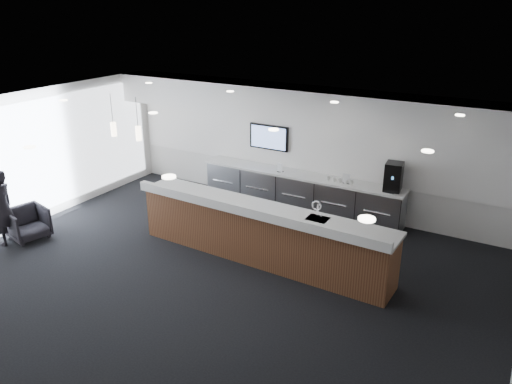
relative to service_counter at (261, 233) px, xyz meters
The scene contains 23 objects.
ground 1.26m from the service_counter, 110.55° to the right, with size 10.00×10.00×0.00m, color black.
ceiling 2.67m from the service_counter, 110.55° to the right, with size 10.00×8.00×0.02m, color black.
back_wall 3.12m from the service_counter, 97.55° to the left, with size 10.00×0.02×3.00m, color white.
left_wall 5.57m from the service_counter, 169.03° to the right, with size 0.02×8.00×3.00m, color white.
soffit_bulkhead 3.28m from the service_counter, 98.89° to the left, with size 10.00×0.90×0.70m, color white.
alcove_panel 3.12m from the service_counter, 97.63° to the left, with size 9.80×0.06×1.40m, color white.
window_blinds_wall 5.53m from the service_counter, 168.95° to the right, with size 0.04×7.36×2.55m, color white.
back_credenza 2.63m from the service_counter, 98.59° to the left, with size 5.06×0.66×0.95m.
wall_tv 3.36m from the service_counter, 115.94° to the left, with size 1.05×0.08×0.62m.
pendant_left 3.27m from the service_counter, behind, with size 0.12×0.12×0.30m, color #FFEBC6.
pendant_right 3.88m from the service_counter, behind, with size 0.12×0.12×0.30m, color #FFEBC6.
ceiling_can_lights 2.64m from the service_counter, 110.55° to the right, with size 7.00×5.00×0.02m, color white, non-canonical shape.
service_counter is the anchor object (origin of this frame).
coffee_machine 3.25m from the service_counter, 55.32° to the left, with size 0.40×0.50×0.62m.
info_sign_left 2.66m from the service_counter, 109.44° to the left, with size 0.16×0.02×0.22m, color white.
info_sign_right 2.68m from the service_counter, 72.54° to the left, with size 0.17×0.02×0.23m, color white.
armchair 5.08m from the service_counter, 160.72° to the right, with size 0.74×0.76×0.69m, color black.
lounge_guest 5.39m from the service_counter, 157.58° to the right, with size 0.59×0.39×1.62m, color black.
cup_0 2.70m from the service_counter, 69.69° to the left, with size 0.10×0.10×0.10m, color white.
cup_1 2.66m from the service_counter, 72.55° to the left, with size 0.10×0.10×0.10m, color white.
cup_2 2.62m from the service_counter, 75.52° to the left, with size 0.10×0.10×0.10m, color white.
cup_3 2.59m from the service_counter, 78.56° to the left, with size 0.10×0.10×0.10m, color white.
cup_4 2.56m from the service_counter, 81.67° to the left, with size 0.10×0.10×0.10m, color white.
Camera 1 is at (4.70, -6.59, 4.84)m, focal length 35.00 mm.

